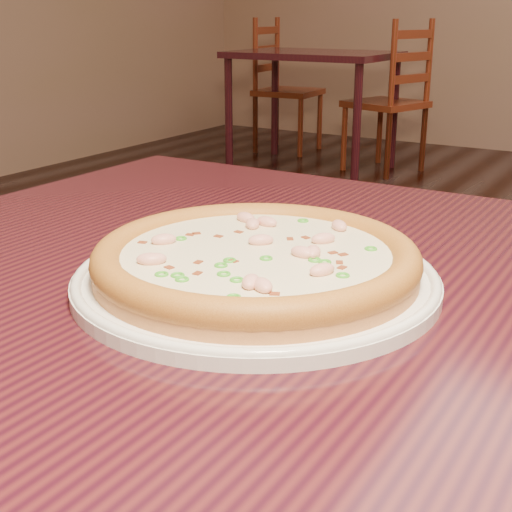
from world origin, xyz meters
The scene contains 6 objects.
hero_table centered at (-0.01, -0.43, 0.65)m, with size 1.20×0.80×0.75m.
plate centered at (-0.13, -0.48, 0.76)m, with size 0.34×0.34×0.02m.
pizza centered at (-0.13, -0.48, 0.78)m, with size 0.30×0.30×0.03m.
bg_table_left centered at (-1.94, 3.19, 0.65)m, with size 1.00×0.70×0.75m.
chair_a centered at (-2.43, 3.66, 0.44)m, with size 0.45×0.45×0.95m.
chair_b centered at (-1.45, 3.35, 0.44)m, with size 0.53×0.53×0.95m.
Camera 1 is at (0.19, -1.00, 0.99)m, focal length 50.00 mm.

